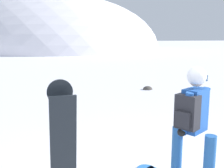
# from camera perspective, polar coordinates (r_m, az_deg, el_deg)

# --- Properties ---
(ridge_peak_main) EXTENTS (32.07, 28.87, 17.46)m
(ridge_peak_main) POSITION_cam_1_polar(r_m,az_deg,el_deg) (44.81, -10.77, 7.04)
(ridge_peak_main) COLOR white
(ridge_peak_main) RESTS_ON ground
(snowboarder_main) EXTENTS (0.98, 1.67, 1.71)m
(snowboarder_main) POSITION_cam_1_polar(r_m,az_deg,el_deg) (3.76, 16.83, -8.63)
(snowboarder_main) COLOR blue
(snowboarder_main) RESTS_ON ground
(spare_snowboard) EXTENTS (0.28, 0.25, 1.65)m
(spare_snowboard) POSITION_cam_1_polar(r_m,az_deg,el_deg) (3.06, -10.39, -14.37)
(spare_snowboard) COLOR black
(spare_snowboard) RESTS_ON ground
(rock_dark) EXTENTS (0.40, 0.34, 0.28)m
(rock_dark) POSITION_cam_1_polar(r_m,az_deg,el_deg) (10.97, 7.60, -1.16)
(rock_dark) COLOR #4C4742
(rock_dark) RESTS_ON ground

